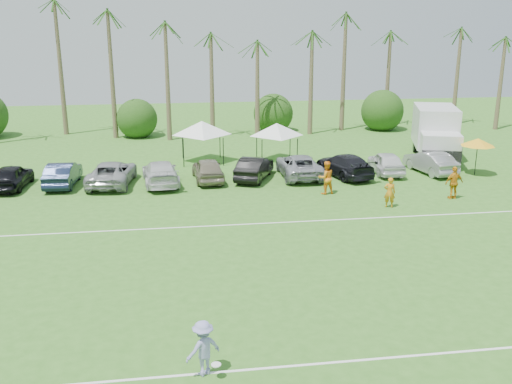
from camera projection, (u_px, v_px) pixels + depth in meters
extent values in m
cube|color=white|center=(290.00, 366.00, 15.94)|extent=(80.00, 0.10, 0.01)
cube|color=white|center=(240.00, 225.00, 27.34)|extent=(80.00, 0.10, 0.01)
cone|color=brown|center=(61.00, 79.00, 47.07)|extent=(0.44, 0.44, 10.00)
cone|color=brown|center=(110.00, 72.00, 47.49)|extent=(0.44, 0.44, 11.00)
cone|color=brown|center=(159.00, 89.00, 48.47)|extent=(0.44, 0.44, 8.00)
cone|color=brown|center=(206.00, 83.00, 48.88)|extent=(0.44, 0.44, 9.00)
cone|color=brown|center=(252.00, 76.00, 49.30)|extent=(0.44, 0.44, 10.00)
cone|color=brown|center=(298.00, 70.00, 49.72)|extent=(0.44, 0.44, 11.00)
cone|color=brown|center=(352.00, 86.00, 50.83)|extent=(0.44, 0.44, 8.00)
cone|color=brown|center=(406.00, 80.00, 51.39)|extent=(0.44, 0.44, 9.00)
cone|color=brown|center=(458.00, 74.00, 51.95)|extent=(0.44, 0.44, 10.00)
cone|color=brown|center=(500.00, 68.00, 52.36)|extent=(0.44, 0.44, 11.00)
cylinder|color=brown|center=(138.00, 126.00, 50.06)|extent=(0.30, 0.30, 1.40)
sphere|color=#1B4012|center=(138.00, 114.00, 49.75)|extent=(4.00, 4.00, 4.00)
cylinder|color=brown|center=(273.00, 123.00, 51.73)|extent=(0.30, 0.30, 1.40)
sphere|color=#1B4012|center=(273.00, 111.00, 51.42)|extent=(4.00, 4.00, 4.00)
cylinder|color=brown|center=(378.00, 121.00, 53.12)|extent=(0.30, 0.30, 1.40)
sphere|color=#1B4012|center=(379.00, 109.00, 52.82)|extent=(4.00, 4.00, 4.00)
imported|color=orange|center=(390.00, 192.00, 29.76)|extent=(0.68, 0.55, 1.62)
imported|color=orange|center=(326.00, 178.00, 32.13)|extent=(1.02, 0.85, 1.89)
imported|color=orange|center=(454.00, 183.00, 31.21)|extent=(1.11, 0.57, 1.82)
cube|color=silver|center=(435.00, 126.00, 41.08)|extent=(4.21, 5.67, 2.75)
cube|color=silver|center=(440.00, 151.00, 38.06)|extent=(3.03, 2.68, 2.31)
cube|color=black|center=(441.00, 158.00, 37.37)|extent=(2.51, 1.11, 1.10)
cube|color=#E5590C|center=(454.00, 133.00, 40.99)|extent=(0.58, 1.68, 0.99)
cylinder|color=black|center=(422.00, 159.00, 38.63)|extent=(0.63, 1.04, 0.99)
cylinder|color=black|center=(456.00, 160.00, 38.27)|extent=(0.63, 1.04, 0.99)
cylinder|color=black|center=(416.00, 146.00, 43.00)|extent=(0.63, 1.04, 0.99)
cylinder|color=black|center=(446.00, 147.00, 42.64)|extent=(0.63, 1.04, 0.99)
cylinder|color=black|center=(184.00, 153.00, 38.30)|extent=(0.06, 0.06, 1.92)
cylinder|color=black|center=(223.00, 152.00, 38.67)|extent=(0.06, 0.06, 1.92)
cylinder|color=black|center=(183.00, 145.00, 40.85)|extent=(0.06, 0.06, 1.92)
cylinder|color=black|center=(220.00, 144.00, 41.22)|extent=(0.06, 0.06, 1.92)
pyramid|color=white|center=(202.00, 121.00, 39.22)|extent=(4.15, 4.15, 0.96)
cylinder|color=black|center=(262.00, 152.00, 38.86)|extent=(0.06, 0.06, 1.78)
cylinder|color=black|center=(297.00, 151.00, 39.20)|extent=(0.06, 0.06, 1.78)
cylinder|color=black|center=(257.00, 145.00, 41.20)|extent=(0.06, 0.06, 1.78)
cylinder|color=black|center=(290.00, 144.00, 41.54)|extent=(0.06, 0.06, 1.78)
pyramid|color=white|center=(277.00, 123.00, 39.70)|extent=(3.84, 3.84, 0.89)
cylinder|color=black|center=(476.00, 159.00, 36.21)|extent=(0.05, 0.05, 2.13)
cone|color=#F5AB19|center=(478.00, 142.00, 35.91)|extent=(2.13, 2.13, 0.48)
imported|color=#9090CC|center=(203.00, 348.00, 15.38)|extent=(1.18, 1.00, 1.59)
cylinder|color=white|center=(216.00, 365.00, 15.28)|extent=(0.27, 0.27, 0.03)
imported|color=black|center=(11.00, 176.00, 33.32)|extent=(1.93, 4.27, 1.42)
imported|color=#131D34|center=(63.00, 174.00, 33.87)|extent=(1.68, 4.38, 1.42)
imported|color=#9B9C9E|center=(112.00, 173.00, 34.11)|extent=(2.88, 5.34, 1.42)
imported|color=silver|center=(160.00, 173.00, 34.18)|extent=(2.46, 5.07, 1.42)
imported|color=gray|center=(208.00, 169.00, 34.96)|extent=(1.95, 4.28, 1.42)
imported|color=black|center=(254.00, 168.00, 35.33)|extent=(3.06, 4.57, 1.42)
imported|color=#92949A|center=(299.00, 166.00, 35.89)|extent=(2.44, 5.16, 1.42)
imported|color=black|center=(344.00, 165.00, 36.04)|extent=(3.10, 5.24, 1.42)
imported|color=silver|center=(386.00, 162.00, 36.73)|extent=(2.06, 4.31, 1.42)
imported|color=gray|center=(430.00, 162.00, 36.84)|extent=(2.16, 4.50, 1.42)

